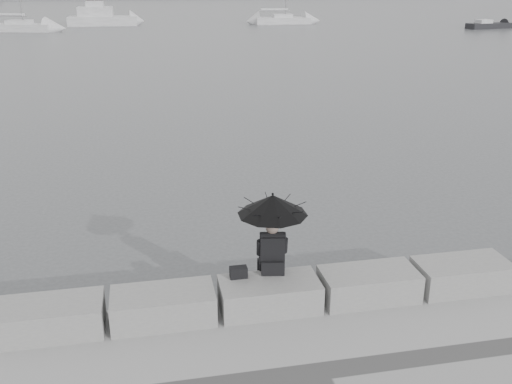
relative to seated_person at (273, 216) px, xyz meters
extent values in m
plane|color=#47494C|center=(-0.11, 0.12, -2.00)|extent=(360.00, 360.00, 0.00)
cube|color=slate|center=(-3.51, -0.33, -1.25)|extent=(1.60, 0.80, 0.50)
cube|color=slate|center=(-1.81, -0.33, -1.25)|extent=(1.60, 0.80, 0.50)
cube|color=slate|center=(-0.11, -0.33, -1.25)|extent=(1.60, 0.80, 0.50)
cube|color=slate|center=(1.59, -0.33, -1.25)|extent=(1.60, 0.80, 0.50)
cube|color=slate|center=(3.29, -0.33, -1.25)|extent=(1.60, 0.80, 0.50)
sphere|color=#726056|center=(0.00, 0.02, -0.22)|extent=(0.21, 0.21, 0.21)
cylinder|color=black|center=(0.00, 0.01, -0.15)|extent=(0.02, 0.02, 1.00)
cone|color=black|center=(0.00, 0.01, 0.19)|extent=(1.14, 1.14, 0.33)
sphere|color=black|center=(0.00, 0.01, 0.37)|extent=(0.04, 0.04, 0.04)
cube|color=black|center=(-0.58, -0.09, -0.91)|extent=(0.28, 0.16, 0.18)
cube|color=white|center=(-14.43, 59.63, -1.65)|extent=(7.61, 4.39, 0.90)
cube|color=white|center=(-14.43, 59.63, -1.05)|extent=(2.89, 2.27, 0.50)
cylinder|color=gray|center=(-14.43, 59.63, -0.40)|extent=(3.92, 1.28, 0.10)
cube|color=white|center=(15.98, 64.24, -1.65)|extent=(6.89, 2.64, 0.90)
cube|color=white|center=(15.98, 64.24, -1.05)|extent=(2.44, 1.68, 0.50)
cylinder|color=gray|center=(15.98, 64.24, -0.40)|extent=(3.83, 0.24, 0.10)
cube|color=white|center=(-5.96, 65.97, -1.50)|extent=(8.23, 3.13, 1.20)
cube|color=white|center=(-5.96, 65.97, -0.40)|extent=(4.15, 2.37, 1.20)
cube|color=white|center=(-5.96, 65.97, 0.50)|extent=(2.10, 1.68, 0.60)
cube|color=black|center=(37.67, 53.17, -1.75)|extent=(5.64, 2.49, 0.70)
cube|color=white|center=(37.67, 53.17, -1.25)|extent=(1.81, 1.46, 0.50)
imported|color=slate|center=(-11.40, 61.55, -1.73)|extent=(3.38, 2.67, 0.53)
camera|label=1|loc=(-1.90, -8.15, 3.57)|focal=40.00mm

